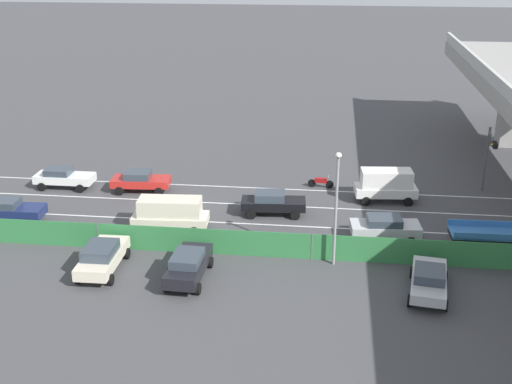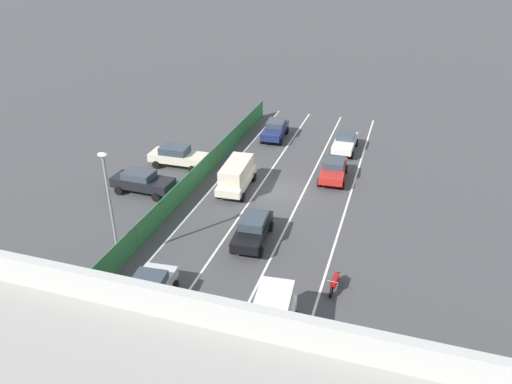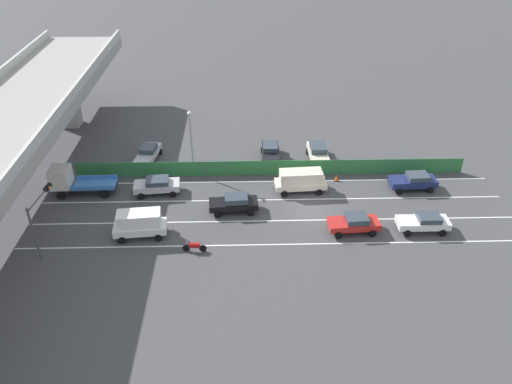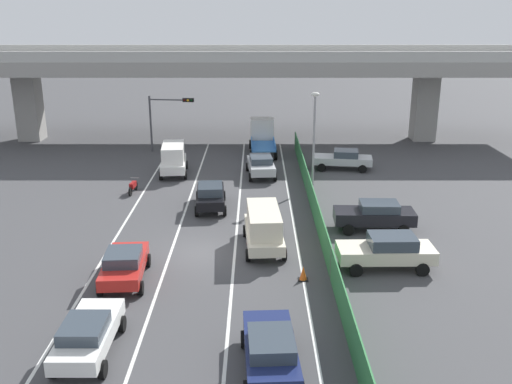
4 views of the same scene
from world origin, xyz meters
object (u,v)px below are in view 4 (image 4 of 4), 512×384
(parked_sedan_cream, at_px, (388,250))
(street_lamp, at_px, (315,131))
(car_sedan_white, at_px, (88,334))
(traffic_light, at_px, (167,112))
(car_van_white, at_px, (174,158))
(parked_wagon_silver, at_px, (344,159))
(car_sedan_red, at_px, (125,264))
(parked_sedan_dark, at_px, (376,215))
(car_sedan_navy, at_px, (271,349))
(car_sedan_black, at_px, (211,195))
(motorcycle, at_px, (133,187))
(car_sedan_silver, at_px, (261,165))
(car_van_cream, at_px, (264,226))
(flatbed_truck_blue, at_px, (263,135))
(traffic_cone, at_px, (304,274))

(parked_sedan_cream, relative_size, street_lamp, 0.70)
(car_sedan_white, bearing_deg, traffic_light, 92.96)
(car_van_white, distance_m, parked_wagon_silver, 13.21)
(car_sedan_red, bearing_deg, parked_sedan_dark, 26.50)
(car_sedan_navy, height_order, parked_sedan_cream, parked_sedan_cream)
(traffic_light, bearing_deg, car_sedan_black, -71.99)
(motorcycle, xyz_separation_m, traffic_light, (0.71, 11.83, 3.08))
(car_sedan_silver, distance_m, motorcycle, 9.78)
(car_van_cream, distance_m, parked_sedan_cream, 6.47)
(flatbed_truck_blue, relative_size, parked_sedan_dark, 1.29)
(car_sedan_silver, relative_size, parked_sedan_dark, 0.96)
(car_sedan_navy, height_order, street_lamp, street_lamp)
(car_sedan_black, xyz_separation_m, parked_wagon_silver, (9.72, 9.20, -0.03))
(car_sedan_white, distance_m, parked_sedan_dark, 17.91)
(parked_sedan_cream, height_order, parked_sedan_dark, parked_sedan_cream)
(street_lamp, bearing_deg, car_sedan_black, -148.52)
(parked_wagon_silver, relative_size, traffic_cone, 6.92)
(car_sedan_navy, height_order, parked_wagon_silver, car_sedan_navy)
(motorcycle, relative_size, traffic_cone, 2.82)
(parked_wagon_silver, xyz_separation_m, traffic_light, (-14.59, 5.77, 2.68))
(car_van_cream, bearing_deg, parked_wagon_silver, 67.43)
(street_lamp, bearing_deg, parked_sedan_cream, -79.48)
(car_van_cream, bearing_deg, car_sedan_silver, 90.19)
(motorcycle, relative_size, parked_sedan_dark, 0.43)
(traffic_light, distance_m, traffic_cone, 27.13)
(car_van_cream, bearing_deg, motorcycle, 133.28)
(car_van_white, distance_m, parked_sedan_cream, 20.83)
(car_sedan_silver, bearing_deg, car_sedan_navy, -89.68)
(car_sedan_white, height_order, street_lamp, street_lamp)
(traffic_cone, bearing_deg, flatbed_truck_blue, 93.72)
(car_van_white, xyz_separation_m, parked_wagon_silver, (13.13, 1.41, -0.44))
(car_van_white, relative_size, car_sedan_navy, 0.99)
(car_van_cream, distance_m, parked_sedan_dark, 6.90)
(car_van_cream, bearing_deg, car_sedan_red, -149.34)
(car_sedan_red, relative_size, traffic_light, 0.90)
(flatbed_truck_blue, bearing_deg, car_van_cream, -90.39)
(car_van_white, xyz_separation_m, traffic_cone, (8.49, -17.86, -0.98))
(car_sedan_black, distance_m, flatbed_truck_blue, 15.75)
(parked_sedan_cream, bearing_deg, traffic_cone, -162.39)
(car_sedan_red, bearing_deg, parked_wagon_silver, 56.19)
(flatbed_truck_blue, height_order, traffic_light, traffic_light)
(car_van_white, distance_m, car_van_cream, 15.58)
(traffic_light, bearing_deg, traffic_cone, -68.31)
(car_van_white, distance_m, motorcycle, 5.21)
(car_van_white, bearing_deg, motorcycle, -115.05)
(car_van_white, bearing_deg, parked_sedan_dark, -41.32)
(car_sedan_black, height_order, motorcycle, car_sedan_black)
(car_sedan_navy, xyz_separation_m, parked_sedan_cream, (5.89, 8.42, 0.04))
(car_sedan_red, bearing_deg, traffic_light, 93.72)
(parked_sedan_cream, relative_size, traffic_cone, 6.79)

